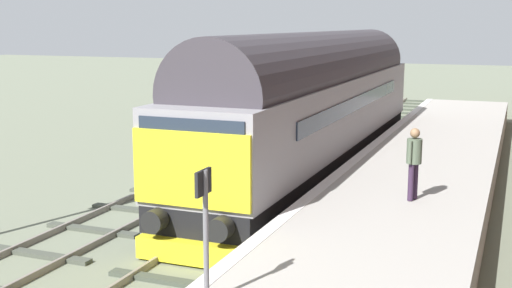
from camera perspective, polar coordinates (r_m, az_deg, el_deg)
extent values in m
plane|color=slate|center=(15.81, -2.15, -7.91)|extent=(140.00, 140.00, 0.00)
cube|color=gray|center=(16.08, -4.51, -7.34)|extent=(0.07, 60.00, 0.15)
cube|color=gray|center=(15.52, 0.30, -7.96)|extent=(0.07, 60.00, 0.15)
cube|color=#40473B|center=(13.21, -7.66, -11.55)|extent=(2.50, 0.26, 0.09)
cube|color=#40473B|center=(14.48, -4.64, -9.49)|extent=(2.50, 0.26, 0.09)
cube|color=#40473B|center=(15.80, -2.15, -7.75)|extent=(2.50, 0.26, 0.09)
cube|color=#40473B|center=(17.15, -0.06, -6.27)|extent=(2.50, 0.26, 0.09)
cube|color=#40473B|center=(18.53, 1.72, -5.00)|extent=(2.50, 0.26, 0.09)
cube|color=#40473B|center=(19.94, 3.23, -3.91)|extent=(2.50, 0.26, 0.09)
cube|color=#40473B|center=(21.36, 4.55, -2.96)|extent=(2.50, 0.26, 0.09)
cube|color=#40473B|center=(22.80, 5.70, -2.12)|extent=(2.50, 0.26, 0.09)
cube|color=#40473B|center=(24.25, 6.71, -1.39)|extent=(2.50, 0.26, 0.09)
cube|color=#40473B|center=(25.71, 7.60, -0.74)|extent=(2.50, 0.26, 0.09)
cube|color=#40473B|center=(27.18, 8.40, -0.16)|extent=(2.50, 0.26, 0.09)
cube|color=#40473B|center=(28.66, 9.12, 0.37)|extent=(2.50, 0.26, 0.09)
cube|color=#40473B|center=(30.14, 9.76, 0.84)|extent=(2.50, 0.26, 0.09)
cube|color=#40473B|center=(31.63, 10.35, 1.26)|extent=(2.50, 0.26, 0.09)
cube|color=#40473B|center=(33.12, 10.88, 1.65)|extent=(2.50, 0.26, 0.09)
cube|color=#40473B|center=(34.62, 11.37, 2.01)|extent=(2.50, 0.26, 0.09)
cube|color=#40473B|center=(36.12, 11.81, 2.33)|extent=(2.50, 0.26, 0.09)
cube|color=#40473B|center=(37.62, 12.23, 2.63)|extent=(2.50, 0.26, 0.09)
cube|color=#40473B|center=(39.13, 12.61, 2.90)|extent=(2.50, 0.26, 0.09)
cube|color=#40473B|center=(40.64, 12.96, 3.16)|extent=(2.50, 0.26, 0.09)
cube|color=#40473B|center=(42.15, 13.28, 3.40)|extent=(2.50, 0.26, 0.09)
cube|color=#40473B|center=(43.66, 13.59, 3.62)|extent=(2.50, 0.26, 0.09)
cube|color=slate|center=(17.70, -14.03, -5.96)|extent=(0.07, 60.00, 0.15)
cube|color=slate|center=(16.93, -10.05, -6.56)|extent=(0.07, 60.00, 0.15)
cube|color=#45493F|center=(15.18, -18.04, -9.04)|extent=(2.50, 0.26, 0.09)
cube|color=#45493F|center=(16.58, -13.89, -7.18)|extent=(2.50, 0.26, 0.09)
cube|color=#45493F|center=(18.06, -10.43, -5.58)|extent=(2.50, 0.26, 0.09)
cube|color=#45493F|center=(19.61, -7.52, -4.22)|extent=(2.50, 0.26, 0.09)
cube|color=#45493F|center=(21.22, -5.05, -3.05)|extent=(2.50, 0.26, 0.09)
cube|color=#45493F|center=(22.86, -2.94, -2.05)|extent=(2.50, 0.26, 0.09)
cube|color=#45493F|center=(24.54, -1.11, -1.18)|extent=(2.50, 0.26, 0.09)
cube|color=#45493F|center=(26.25, 0.47, -0.42)|extent=(2.50, 0.26, 0.09)
cube|color=#45493F|center=(27.98, 1.87, 0.25)|extent=(2.50, 0.26, 0.09)
cube|color=#45493F|center=(29.72, 3.10, 0.84)|extent=(2.50, 0.26, 0.09)
cube|color=#45493F|center=(31.48, 4.19, 1.36)|extent=(2.50, 0.26, 0.09)
cube|color=#45493F|center=(33.25, 5.17, 1.83)|extent=(2.50, 0.26, 0.09)
cube|color=#45493F|center=(35.04, 6.05, 2.25)|extent=(2.50, 0.26, 0.09)
cube|color=#45493F|center=(36.83, 6.84, 2.63)|extent=(2.50, 0.26, 0.09)
cube|color=#45493F|center=(38.63, 7.56, 2.97)|extent=(2.50, 0.26, 0.09)
cube|color=#45493F|center=(40.43, 8.22, 3.28)|extent=(2.50, 0.26, 0.09)
cube|color=#45493F|center=(42.25, 8.82, 3.57)|extent=(2.50, 0.26, 0.09)
cube|color=#45493F|center=(44.07, 9.37, 3.83)|extent=(2.50, 0.26, 0.09)
cube|color=#ACA9A2|center=(14.64, 10.95, -7.55)|extent=(4.00, 44.00, 1.00)
cube|color=silver|center=(14.92, 4.01, -5.01)|extent=(0.30, 44.00, 0.01)
cube|color=black|center=(21.91, 5.16, -0.56)|extent=(2.56, 17.75, 0.60)
cube|color=gray|center=(21.69, 5.22, 2.95)|extent=(2.70, 17.75, 2.10)
cylinder|color=#39343B|center=(21.57, 5.28, 6.19)|extent=(2.56, 16.33, 2.57)
cube|color=yellow|center=(13.53, -5.64, -2.21)|extent=(2.65, 0.08, 1.58)
cube|color=#232D3D|center=(13.41, -5.65, 0.84)|extent=(2.38, 0.04, 0.64)
cube|color=#232D3D|center=(21.31, 8.77, 3.55)|extent=(0.04, 12.42, 0.44)
cylinder|color=black|center=(13.99, -8.70, -6.53)|extent=(0.48, 0.35, 0.48)
cylinder|color=black|center=(13.32, -3.08, -7.29)|extent=(0.48, 0.35, 0.48)
cube|color=yellow|center=(13.96, -5.62, -9.23)|extent=(2.43, 0.36, 0.47)
cylinder|color=black|center=(15.31, -2.77, -6.49)|extent=(1.64, 1.04, 1.04)
cylinder|color=black|center=(16.27, -1.16, -5.45)|extent=(1.64, 1.04, 1.04)
cylinder|color=black|center=(17.25, 0.26, -4.53)|extent=(1.64, 1.04, 1.04)
cylinder|color=black|center=(26.82, 8.28, 0.74)|extent=(1.64, 1.04, 1.04)
cylinder|color=black|center=(27.88, 8.81, 1.09)|extent=(1.64, 1.04, 1.04)
cylinder|color=black|center=(28.94, 9.31, 1.41)|extent=(1.64, 1.04, 1.04)
cylinder|color=slate|center=(9.49, -4.33, -7.95)|extent=(0.08, 0.08, 1.94)
cube|color=black|center=(9.28, -4.56, -3.30)|extent=(0.05, 0.44, 0.36)
cube|color=white|center=(9.30, -4.71, -3.29)|extent=(0.01, 0.20, 0.24)
cylinder|color=#35243C|center=(15.30, 13.16, -3.23)|extent=(0.13, 0.13, 0.84)
cylinder|color=#35243C|center=(15.48, 13.50, -3.09)|extent=(0.13, 0.13, 0.84)
cylinder|color=#52624E|center=(15.25, 13.44, -0.60)|extent=(0.43, 0.43, 0.56)
sphere|color=#926F4E|center=(15.18, 13.51, 0.92)|extent=(0.22, 0.22, 0.22)
cylinder|color=#52624E|center=(15.06, 13.08, -0.72)|extent=(0.09, 0.09, 0.52)
cylinder|color=#52624E|center=(15.43, 13.79, -0.48)|extent=(0.09, 0.09, 0.52)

